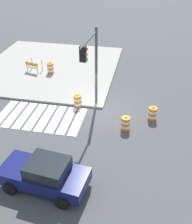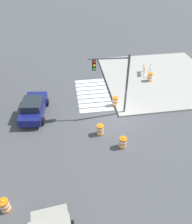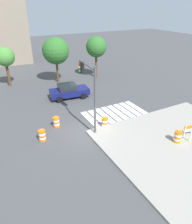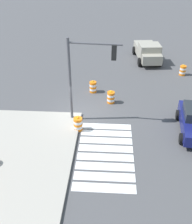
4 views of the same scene
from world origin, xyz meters
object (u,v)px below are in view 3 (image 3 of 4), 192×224
Objects in this scene: traffic_barrel_crosswalk_end at (56,122)px; street_tree_streetside_mid at (96,47)px; traffic_barrel_on_sidewalk at (178,137)px; street_tree_streetside_far at (56,51)px; traffic_barrel_median_far at (42,135)px; traffic_light_pole at (89,85)px; street_tree_streetside_near at (5,57)px; construction_barricade at (192,130)px; traffic_barrel_median_near at (105,122)px; sports_car at (69,91)px.

traffic_barrel_crosswalk_end is 14.74m from street_tree_streetside_mid.
street_tree_streetside_far is (-3.27, 17.88, 3.54)m from traffic_barrel_on_sidewalk.
street_tree_streetside_mid is (11.23, 12.01, 3.79)m from traffic_barrel_median_far.
traffic_light_pole is at bearing -96.95° from street_tree_streetside_far.
street_tree_streetside_mid is at bearing -6.37° from street_tree_streetside_far.
construction_barricade is at bearing -60.74° from street_tree_streetside_near.
street_tree_streetside_near reaches higher than traffic_barrel_median_near.
street_tree_streetside_near is 11.79m from street_tree_streetside_mid.
traffic_light_pole reaches higher than traffic_barrel_crosswalk_end.
street_tree_streetside_near is (-0.34, 14.19, 3.24)m from traffic_barrel_median_far.
construction_barricade reaches higher than traffic_barrel_median_near.
traffic_barrel_median_far is 0.21× the size of street_tree_streetside_near.
sports_car reaches higher than traffic_barrel_on_sidewalk.
traffic_barrel_crosswalk_end is 2.20m from traffic_barrel_median_far.
traffic_barrel_on_sidewalk is at bearing -79.62° from street_tree_streetside_far.
street_tree_streetside_mid is (6.25, 5.14, 3.43)m from sports_car.
street_tree_streetside_near is (-9.29, 19.45, 3.09)m from traffic_barrel_on_sidewalk.
street_tree_streetside_near is (-5.32, 7.32, 2.88)m from sports_car.
sports_car is 4.40× the size of traffic_barrel_median_near.
street_tree_streetside_far reaches higher than traffic_barrel_crosswalk_end.
sports_car is at bearing 54.06° from traffic_barrel_median_far.
traffic_barrel_median_far is at bearing 179.74° from traffic_light_pole.
sports_car reaches higher than construction_barricade.
street_tree_streetside_far is (1.54, 12.65, 0.23)m from traffic_light_pole.
traffic_barrel_median_near is 16.15m from street_tree_streetside_near.
sports_car is 12.75m from traffic_barrel_on_sidewalk.
traffic_barrel_median_far is at bearing -138.28° from traffic_barrel_crosswalk_end.
traffic_light_pole is 12.74m from street_tree_streetside_far.
traffic_barrel_crosswalk_end and traffic_barrel_median_far have the same top height.
traffic_light_pole is 1.12× the size of street_tree_streetside_near.
traffic_barrel_crosswalk_end is at bearing 143.02° from construction_barricade.
traffic_barrel_median_far is 1.00× the size of traffic_barrel_on_sidewalk.
sports_car is at bearing 92.41° from traffic_barrel_median_near.
traffic_barrel_on_sidewalk is 17.78m from street_tree_streetside_mid.
traffic_barrel_median_near is 0.19× the size of traffic_light_pole.
street_tree_streetside_far is at bearing 70.17° from traffic_barrel_crosswalk_end.
traffic_barrel_on_sidewalk is 0.19× the size of traffic_light_pole.
traffic_barrel_median_near is 0.17× the size of street_tree_streetside_far.
construction_barricade is at bearing -65.32° from sports_car.
traffic_light_pole is (2.48, -1.48, 3.46)m from traffic_barrel_crosswalk_end.
traffic_light_pole reaches higher than traffic_barrel_median_near.
street_tree_streetside_mid reaches higher than traffic_barrel_on_sidewalk.
street_tree_streetside_far is at bearing 173.63° from street_tree_streetside_mid.
traffic_barrel_median_far is at bearing -88.62° from street_tree_streetside_near.
traffic_barrel_median_far is at bearing 173.69° from traffic_barrel_median_near.
street_tree_streetside_near is at bearing 110.87° from traffic_barrel_median_near.
traffic_barrel_crosswalk_end is at bearing -121.69° from sports_car.
traffic_barrel_on_sidewalk is (3.96, -12.12, -0.21)m from sports_car.
traffic_barrel_crosswalk_end is 13.28m from street_tree_streetside_near.
street_tree_streetside_far reaches higher than street_tree_streetside_mid.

